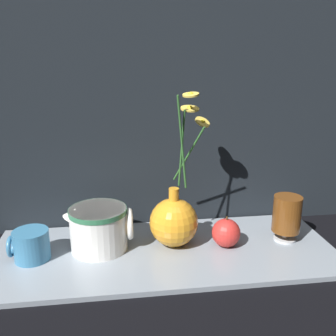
# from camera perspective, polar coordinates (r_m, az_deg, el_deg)

# --- Properties ---
(ground_plane) EXTENTS (6.00, 6.00, 0.00)m
(ground_plane) POSITION_cam_1_polar(r_m,az_deg,el_deg) (0.95, -0.47, -12.99)
(ground_plane) COLOR black
(shelf) EXTENTS (0.84, 0.33, 0.01)m
(shelf) POSITION_cam_1_polar(r_m,az_deg,el_deg) (0.95, -0.47, -12.68)
(shelf) COLOR gray
(shelf) RESTS_ON ground_plane
(backdrop_wall) EXTENTS (1.34, 0.02, 1.10)m
(backdrop_wall) POSITION_cam_1_polar(r_m,az_deg,el_deg) (1.01, -1.97, 21.10)
(backdrop_wall) COLOR black
(backdrop_wall) RESTS_ON ground_plane
(vase_with_flowers) EXTENTS (0.17, 0.15, 0.38)m
(vase_with_flowers) POSITION_cam_1_polar(r_m,az_deg,el_deg) (0.94, 0.93, -7.90)
(vase_with_flowers) COLOR orange
(vase_with_flowers) RESTS_ON shelf
(yellow_mug) EXTENTS (0.09, 0.08, 0.07)m
(yellow_mug) POSITION_cam_1_polar(r_m,az_deg,el_deg) (0.95, -20.21, -10.97)
(yellow_mug) COLOR teal
(yellow_mug) RESTS_ON shelf
(ceramic_pitcher) EXTENTS (0.17, 0.14, 0.12)m
(ceramic_pitcher) POSITION_cam_1_polar(r_m,az_deg,el_deg) (0.94, -10.43, -8.77)
(ceramic_pitcher) COLOR white
(ceramic_pitcher) RESTS_ON shelf
(tea_glass) EXTENTS (0.07, 0.07, 0.12)m
(tea_glass) POSITION_cam_1_polar(r_m,az_deg,el_deg) (1.01, 17.65, -6.84)
(tea_glass) COLOR silver
(tea_glass) RESTS_ON shelf
(orange_fruit) EXTENTS (0.07, 0.07, 0.08)m
(orange_fruit) POSITION_cam_1_polar(r_m,az_deg,el_deg) (0.96, 8.79, -9.67)
(orange_fruit) COLOR red
(orange_fruit) RESTS_ON shelf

